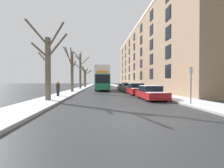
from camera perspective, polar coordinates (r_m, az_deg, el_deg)
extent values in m
plane|color=#303335|center=(7.11, 7.07, -12.51)|extent=(320.00, 320.00, 0.00)
cube|color=gray|center=(59.93, -9.20, -0.70)|extent=(2.60, 130.00, 0.13)
cube|color=silver|center=(59.93, -9.20, -0.62)|extent=(2.57, 130.00, 0.03)
cube|color=gray|center=(60.21, 1.74, -0.68)|extent=(2.60, 130.00, 0.13)
cube|color=silver|center=(60.21, 1.74, -0.60)|extent=(2.57, 130.00, 0.03)
cube|color=#8C7056|center=(37.87, 15.22, 9.45)|extent=(9.00, 46.26, 14.68)
cube|color=black|center=(19.63, 20.50, 4.56)|extent=(0.08, 1.40, 1.64)
cube|color=black|center=(24.99, 14.71, 3.77)|extent=(0.08, 1.40, 1.64)
cube|color=black|center=(30.52, 11.00, 3.24)|extent=(0.08, 1.40, 1.64)
cube|color=black|center=(36.14, 8.43, 2.87)|extent=(0.08, 1.40, 1.64)
cube|color=black|center=(41.81, 6.56, 2.59)|extent=(0.08, 1.40, 1.64)
cube|color=black|center=(47.52, 5.14, 2.38)|extent=(0.08, 1.40, 1.64)
cube|color=black|center=(53.25, 4.03, 2.21)|extent=(0.08, 1.40, 1.64)
cube|color=black|center=(19.92, 20.53, 11.31)|extent=(0.08, 1.40, 1.64)
cube|color=black|center=(25.22, 14.73, 9.11)|extent=(0.08, 1.40, 1.64)
cube|color=black|center=(30.71, 11.01, 7.62)|extent=(0.08, 1.40, 1.64)
cube|color=black|center=(36.30, 8.44, 6.58)|extent=(0.08, 1.40, 1.64)
cube|color=black|center=(41.95, 6.57, 5.80)|extent=(0.08, 1.40, 1.64)
cube|color=black|center=(47.64, 5.15, 5.21)|extent=(0.08, 1.40, 1.64)
cube|color=black|center=(53.36, 4.03, 4.74)|extent=(0.08, 1.40, 1.64)
cube|color=black|center=(20.48, 20.57, 17.79)|extent=(0.08, 1.40, 1.64)
cube|color=black|center=(25.67, 14.75, 14.30)|extent=(0.08, 1.40, 1.64)
cube|color=black|center=(31.08, 11.02, 11.93)|extent=(0.08, 1.40, 1.64)
cube|color=black|center=(36.61, 8.45, 10.24)|extent=(0.08, 1.40, 1.64)
cube|color=black|center=(42.22, 6.58, 8.98)|extent=(0.08, 1.40, 1.64)
cube|color=black|center=(47.88, 5.15, 8.01)|extent=(0.08, 1.40, 1.64)
cube|color=black|center=(53.57, 4.03, 7.24)|extent=(0.08, 1.40, 1.64)
cube|color=black|center=(21.29, 20.60, 23.84)|extent=(0.08, 1.40, 1.64)
cube|color=black|center=(26.32, 14.77, 19.28)|extent=(0.08, 1.40, 1.64)
cube|color=black|center=(31.61, 11.03, 16.11)|extent=(0.08, 1.40, 1.64)
cube|color=black|center=(37.07, 8.46, 13.82)|extent=(0.08, 1.40, 1.64)
cube|color=black|center=(42.62, 6.58, 12.11)|extent=(0.08, 1.40, 1.64)
cube|color=black|center=(48.23, 5.15, 10.78)|extent=(0.08, 1.40, 1.64)
cube|color=black|center=(53.89, 4.03, 9.73)|extent=(0.08, 1.40, 1.64)
cube|color=black|center=(27.15, 14.79, 23.99)|extent=(0.08, 1.40, 1.64)
cube|color=black|center=(32.31, 11.05, 20.13)|extent=(0.08, 1.40, 1.64)
cube|color=black|center=(37.67, 8.47, 17.30)|extent=(0.08, 1.40, 1.64)
cube|color=black|center=(43.14, 6.59, 15.17)|extent=(0.08, 1.40, 1.64)
cube|color=black|center=(48.69, 5.16, 13.50)|extent=(0.08, 1.40, 1.64)
cube|color=black|center=(54.30, 4.04, 12.18)|extent=(0.08, 1.40, 1.64)
cube|color=beige|center=(38.22, 8.46, 19.93)|extent=(0.12, 45.34, 0.44)
cylinder|color=brown|center=(13.24, -23.21, 4.94)|extent=(0.44, 0.44, 5.21)
cylinder|color=brown|center=(13.62, -25.80, 11.48)|extent=(1.34, 0.22, 1.25)
cylinder|color=brown|center=(13.49, -26.68, 17.06)|extent=(1.46, 1.20, 1.76)
cylinder|color=brown|center=(13.00, -20.18, 13.53)|extent=(1.79, 0.80, 1.85)
cylinder|color=brown|center=(14.21, -24.74, 9.00)|extent=(1.40, 1.56, 1.24)
cylinder|color=brown|center=(13.19, -20.71, 16.82)|extent=(1.59, 0.87, 2.01)
cylinder|color=brown|center=(23.63, -14.98, 4.40)|extent=(0.43, 0.43, 6.25)
cylinder|color=brown|center=(23.10, -14.42, 6.65)|extent=(0.84, 1.27, 1.13)
cylinder|color=brown|center=(22.96, -14.31, 6.88)|extent=(0.96, 1.52, 1.17)
cylinder|color=brown|center=(22.98, -16.15, 9.73)|extent=(0.77, 2.06, 2.69)
cylinder|color=brown|center=(24.27, -16.53, 10.37)|extent=(1.55, 0.65, 2.84)
cylinder|color=brown|center=(22.90, -15.23, 10.08)|extent=(0.32, 2.09, 2.26)
cylinder|color=brown|center=(34.31, -11.97, 4.62)|extent=(0.48, 0.48, 7.85)
cylinder|color=brown|center=(34.13, -10.37, 8.56)|extent=(2.15, 0.83, 1.88)
cylinder|color=brown|center=(34.38, -13.88, 7.30)|extent=(2.37, 0.64, 1.98)
cylinder|color=brown|center=(34.08, -11.84, 10.44)|extent=(0.53, 1.42, 1.81)
cylinder|color=brown|center=(34.30, -12.93, 9.47)|extent=(1.21, 1.00, 1.18)
cylinder|color=brown|center=(34.52, -13.16, 10.45)|extent=(1.51, 0.79, 1.76)
cylinder|color=brown|center=(44.93, -10.29, 2.03)|extent=(0.73, 0.73, 5.20)
cylinder|color=brown|center=(45.15, -9.04, 4.40)|extent=(2.14, 0.71, 1.47)
cylinder|color=brown|center=(45.46, -9.76, 4.91)|extent=(1.09, 1.23, 1.59)
cylinder|color=brown|center=(45.08, -11.04, 5.77)|extent=(1.39, 0.42, 1.93)
cylinder|color=brown|center=(45.50, -10.85, 4.99)|extent=(1.27, 1.15, 1.83)
cylinder|color=brown|center=(45.63, -10.65, 5.31)|extent=(0.99, 1.40, 2.49)
cube|color=#1E7A47|center=(29.03, -3.89, 0.79)|extent=(2.54, 10.11, 2.57)
cube|color=silver|center=(29.09, -3.90, 4.66)|extent=(2.49, 9.91, 1.36)
cube|color=beige|center=(29.15, -3.90, 6.11)|extent=(2.49, 9.91, 0.12)
cube|color=black|center=(29.03, -3.89, 1.77)|extent=(2.57, 8.90, 1.34)
cube|color=black|center=(29.10, -3.90, 4.79)|extent=(2.57, 8.90, 1.03)
cube|color=black|center=(24.00, -3.63, 1.97)|extent=(2.29, 0.06, 1.40)
cube|color=orange|center=(24.04, -3.64, 4.66)|extent=(1.78, 0.05, 0.32)
cylinder|color=black|center=(26.01, -6.17, -1.63)|extent=(0.30, 1.05, 1.05)
cylinder|color=black|center=(26.07, -1.32, -1.62)|extent=(0.30, 1.05, 1.05)
cylinder|color=black|center=(31.87, -5.98, -1.18)|extent=(0.30, 1.05, 1.05)
cylinder|color=black|center=(31.92, -2.02, -1.18)|extent=(0.30, 1.05, 1.05)
cube|color=maroon|center=(14.32, 14.58, -3.92)|extent=(1.84, 4.34, 0.58)
cube|color=black|center=(14.45, 14.36, -1.72)|extent=(1.58, 2.17, 0.51)
cube|color=silver|center=(14.44, 14.36, -0.63)|extent=(1.54, 2.06, 0.04)
cube|color=silver|center=(12.87, 16.90, -3.10)|extent=(1.65, 1.13, 0.03)
cylinder|color=black|center=(12.85, 13.14, -5.05)|extent=(0.20, 0.66, 0.66)
cylinder|color=black|center=(13.44, 19.72, -4.81)|extent=(0.20, 0.66, 0.66)
cylinder|color=black|center=(15.33, 10.08, -4.09)|extent=(0.20, 0.66, 0.66)
cylinder|color=black|center=(15.83, 15.75, -3.95)|extent=(0.20, 0.66, 0.66)
cube|color=maroon|center=(19.60, 9.13, -2.51)|extent=(1.86, 4.50, 0.67)
cube|color=black|center=(19.74, 9.00, -0.65)|extent=(1.60, 2.25, 0.59)
cube|color=silver|center=(19.74, 9.00, 0.30)|extent=(1.56, 2.14, 0.06)
cube|color=silver|center=(18.03, 10.38, -1.65)|extent=(1.67, 1.18, 0.05)
cylinder|color=black|center=(18.11, 7.67, -3.34)|extent=(0.20, 0.65, 0.65)
cylinder|color=black|center=(18.54, 12.61, -3.26)|extent=(0.20, 0.65, 0.65)
cylinder|color=black|center=(20.74, 6.01, -2.81)|extent=(0.20, 0.65, 0.65)
cylinder|color=black|center=(21.12, 10.37, -2.75)|extent=(0.20, 0.65, 0.65)
cube|color=#474C56|center=(25.28, 5.87, -1.72)|extent=(1.78, 4.18, 0.70)
cube|color=black|center=(25.42, 5.80, -0.25)|extent=(1.53, 2.09, 0.58)
cube|color=silver|center=(25.42, 5.80, 0.51)|extent=(1.50, 1.99, 0.10)
cube|color=silver|center=(23.81, 6.56, -0.93)|extent=(1.60, 1.09, 0.08)
cylinder|color=black|center=(23.91, 4.61, -2.35)|extent=(0.20, 0.64, 0.64)
cylinder|color=black|center=(24.23, 8.25, -2.31)|extent=(0.20, 0.64, 0.64)
cylinder|color=black|center=(26.39, 3.69, -2.05)|extent=(0.20, 0.64, 0.64)
cylinder|color=black|center=(26.67, 7.01, -2.02)|extent=(0.20, 0.64, 0.64)
cube|color=maroon|center=(30.39, 4.00, -1.42)|extent=(1.71, 4.10, 0.56)
cube|color=black|center=(30.54, 3.95, -0.40)|extent=(1.47, 2.05, 0.51)
cube|color=silver|center=(30.54, 3.96, 0.13)|extent=(1.44, 1.95, 0.06)
cube|color=silver|center=(28.95, 4.46, -0.92)|extent=(1.54, 1.07, 0.05)
cylinder|color=black|center=(29.07, 2.93, -1.76)|extent=(0.20, 0.66, 0.66)
cylinder|color=black|center=(29.32, 5.83, -1.74)|extent=(0.20, 0.66, 0.66)
cylinder|color=black|center=(31.51, 2.31, -1.56)|extent=(0.20, 0.66, 0.66)
cylinder|color=black|center=(31.74, 4.98, -1.55)|extent=(0.20, 0.66, 0.66)
cylinder|color=black|center=(16.59, -20.05, -3.52)|extent=(0.18, 0.18, 0.79)
cylinder|color=black|center=(16.46, -19.71, -3.55)|extent=(0.18, 0.18, 0.79)
cylinder|color=#2D2319|center=(16.49, -19.89, -0.96)|extent=(0.37, 0.37, 0.69)
sphere|color=tan|center=(16.48, -19.90, 0.63)|extent=(0.22, 0.22, 0.22)
cylinder|color=#4C4F54|center=(11.39, 27.84, -0.84)|extent=(0.07, 0.07, 2.66)
cube|color=silver|center=(11.39, 27.94, 4.59)|extent=(0.32, 0.02, 0.44)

